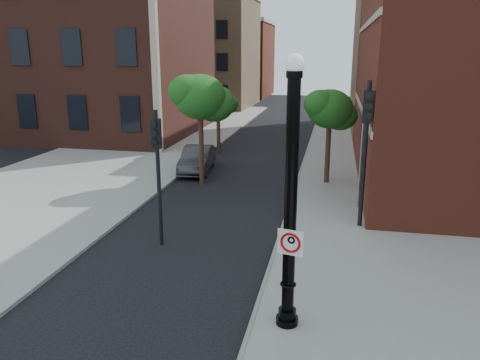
% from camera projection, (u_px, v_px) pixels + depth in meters
% --- Properties ---
extents(ground, '(120.00, 120.00, 0.00)m').
position_uv_depth(ground, '(177.00, 304.00, 12.01)').
color(ground, black).
rests_on(ground, ground).
extents(sidewalk_right, '(8.00, 60.00, 0.12)m').
position_uv_depth(sidewalk_right, '(384.00, 199.00, 20.28)').
color(sidewalk_right, gray).
rests_on(sidewalk_right, ground).
extents(sidewalk_left, '(10.00, 50.00, 0.12)m').
position_uv_depth(sidewalk_left, '(136.00, 149.00, 30.73)').
color(sidewalk_left, gray).
rests_on(sidewalk_left, ground).
extents(curb_edge, '(0.10, 60.00, 0.14)m').
position_uv_depth(curb_edge, '(293.00, 194.00, 21.04)').
color(curb_edge, gray).
rests_on(curb_edge, ground).
extents(victorian_building, '(18.60, 14.60, 17.95)m').
position_uv_depth(victorian_building, '(76.00, 17.00, 35.42)').
color(victorian_building, '#592B21').
rests_on(victorian_building, ground).
extents(bg_building_tan_a, '(12.00, 12.00, 12.00)m').
position_uv_depth(bg_building_tan_a, '(201.00, 54.00, 54.29)').
color(bg_building_tan_a, '#977652').
rests_on(bg_building_tan_a, ground).
extents(bg_building_red, '(12.00, 12.00, 10.00)m').
position_uv_depth(bg_building_red, '(228.00, 60.00, 67.78)').
color(bg_building_red, maroon).
rests_on(bg_building_red, ground).
extents(lamppost, '(0.53, 0.53, 6.23)m').
position_uv_depth(lamppost, '(290.00, 212.00, 10.21)').
color(lamppost, black).
rests_on(lamppost, ground).
extents(no_parking_sign, '(0.58, 0.16, 0.59)m').
position_uv_depth(no_parking_sign, '(290.00, 242.00, 10.23)').
color(no_parking_sign, white).
rests_on(no_parking_sign, ground).
extents(parked_car, '(1.88, 4.25, 1.36)m').
position_uv_depth(parked_car, '(197.00, 159.00, 25.04)').
color(parked_car, '#333338').
rests_on(parked_car, ground).
extents(traffic_signal_left, '(0.32, 0.38, 4.51)m').
position_uv_depth(traffic_signal_left, '(157.00, 156.00, 14.91)').
color(traffic_signal_left, black).
rests_on(traffic_signal_left, ground).
extents(traffic_signal_right, '(0.36, 0.45, 5.33)m').
position_uv_depth(traffic_signal_right, '(366.00, 131.00, 16.16)').
color(traffic_signal_right, black).
rests_on(traffic_signal_right, ground).
extents(utility_pole, '(0.09, 0.09, 4.35)m').
position_uv_depth(utility_pole, '(361.00, 158.00, 18.52)').
color(utility_pole, '#999999').
rests_on(utility_pole, ground).
extents(street_tree_a, '(2.92, 2.64, 5.26)m').
position_uv_depth(street_tree_a, '(201.00, 98.00, 21.84)').
color(street_tree_a, black).
rests_on(street_tree_a, ground).
extents(street_tree_b, '(2.33, 2.11, 4.21)m').
position_uv_depth(street_tree_b, '(219.00, 100.00, 29.23)').
color(street_tree_b, black).
rests_on(street_tree_b, ground).
extents(street_tree_c, '(2.54, 2.30, 4.58)m').
position_uv_depth(street_tree_c, '(331.00, 110.00, 21.90)').
color(street_tree_c, black).
rests_on(street_tree_c, ground).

